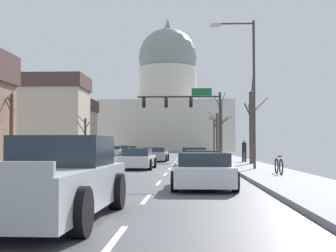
{
  "coord_description": "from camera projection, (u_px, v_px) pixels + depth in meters",
  "views": [
    {
      "loc": [
        4.62,
        -26.05,
        1.44
      ],
      "look_at": [
        1.76,
        39.54,
        4.05
      ],
      "focal_mm": 49.91,
      "sensor_mm": 36.0,
      "label": 1
    }
  ],
  "objects": [
    {
      "name": "bare_tree_00",
      "position": [
        214.0,
        135.0,
        78.16
      ],
      "size": [
        1.09,
        2.27,
        5.75
      ],
      "color": "#4C3D2D",
      "rests_on": "ground"
    },
    {
      "name": "signal_gantry",
      "position": [
        190.0,
        108.0,
        43.92
      ],
      "size": [
        7.91,
        0.41,
        6.62
      ],
      "color": "#28282D",
      "rests_on": "ground"
    },
    {
      "name": "sedan_oncoming_00",
      "position": [
        104.0,
        152.0,
        52.88
      ],
      "size": [
        2.09,
        4.42,
        1.17
      ],
      "color": "#1E7247",
      "rests_on": "ground"
    },
    {
      "name": "street_lamp_right",
      "position": [
        248.0,
        80.0,
        25.41
      ],
      "size": [
        2.43,
        0.24,
        8.08
      ],
      "color": "#333338",
      "rests_on": "ground"
    },
    {
      "name": "bare_tree_02",
      "position": [
        251.0,
        125.0,
        31.94
      ],
      "size": [
        1.89,
        1.97,
        5.85
      ],
      "color": "#4C3D2D",
      "rests_on": "ground"
    },
    {
      "name": "bicycle_parked",
      "position": [
        279.0,
        166.0,
        20.63
      ],
      "size": [
        0.12,
        1.77,
        0.85
      ],
      "color": "black",
      "rests_on": "ground"
    },
    {
      "name": "sedan_near_00",
      "position": [
        156.0,
        155.0,
        39.73
      ],
      "size": [
        2.18,
        4.49,
        1.2
      ],
      "color": "#9EA3A8",
      "rests_on": "ground"
    },
    {
      "name": "bare_tree_03",
      "position": [
        85.0,
        135.0,
        56.34
      ],
      "size": [
        1.38,
        2.53,
        4.84
      ],
      "color": "#423328",
      "rests_on": "ground"
    },
    {
      "name": "ground",
      "position": [
        106.0,
        170.0,
        26.15
      ],
      "size": [
        20.0,
        180.0,
        0.2
      ],
      "color": "#4A4A4F"
    },
    {
      "name": "sedan_oncoming_02",
      "position": [
        124.0,
        150.0,
        71.02
      ],
      "size": [
        1.96,
        4.22,
        1.28
      ],
      "color": "#1E7247",
      "rests_on": "ground"
    },
    {
      "name": "sedan_near_01",
      "position": [
        194.0,
        157.0,
        33.26
      ],
      "size": [
        2.11,
        4.61,
        1.24
      ],
      "color": "silver",
      "rests_on": "ground"
    },
    {
      "name": "pickup_truck_near_05",
      "position": [
        54.0,
        181.0,
        9.02
      ],
      "size": [
        2.31,
        5.43,
        1.62
      ],
      "color": "#ADB2B7",
      "rests_on": "ground"
    },
    {
      "name": "bare_tree_06",
      "position": [
        221.0,
        127.0,
        49.65
      ],
      "size": [
        2.15,
        2.4,
        7.0
      ],
      "color": "brown",
      "rests_on": "ground"
    },
    {
      "name": "flank_building_00",
      "position": [
        41.0,
        115.0,
        64.03
      ],
      "size": [
        12.66,
        7.67,
        10.88
      ],
      "color": "#B2A38E",
      "rests_on": "ground"
    },
    {
      "name": "sedan_near_02",
      "position": [
        138.0,
        159.0,
        27.45
      ],
      "size": [
        2.01,
        4.42,
        1.22
      ],
      "color": "silver",
      "rests_on": "ground"
    },
    {
      "name": "bare_tree_04",
      "position": [
        217.0,
        132.0,
        64.51
      ],
      "size": [
        2.25,
        1.67,
        5.96
      ],
      "color": "#4C3D2D",
      "rests_on": "ground"
    },
    {
      "name": "sedan_oncoming_01",
      "position": [
        114.0,
        151.0,
        61.48
      ],
      "size": [
        2.07,
        4.63,
        1.26
      ],
      "color": "silver",
      "rests_on": "ground"
    },
    {
      "name": "sedan_near_03",
      "position": [
        203.0,
        163.0,
        21.6
      ],
      "size": [
        2.05,
        4.6,
        1.17
      ],
      "color": "#9EA3A8",
      "rests_on": "ground"
    },
    {
      "name": "sedan_near_04",
      "position": [
        204.0,
        171.0,
        15.37
      ],
      "size": [
        2.07,
        4.26,
        1.17
      ],
      "color": "silver",
      "rests_on": "ground"
    },
    {
      "name": "pedestrian_00",
      "position": [
        244.0,
        149.0,
        35.2
      ],
      "size": [
        0.35,
        0.34,
        1.68
      ],
      "color": "black",
      "rests_on": "ground"
    },
    {
      "name": "capitol_building",
      "position": [
        168.0,
        104.0,
        105.13
      ],
      "size": [
        28.34,
        19.45,
        30.08
      ],
      "color": "beige",
      "rests_on": "ground"
    },
    {
      "name": "flank_building_02",
      "position": [
        54.0,
        126.0,
        76.5
      ],
      "size": [
        12.84,
        10.07,
        8.85
      ],
      "color": "tan",
      "rests_on": "ground"
    },
    {
      "name": "bare_tree_01",
      "position": [
        11.0,
        125.0,
        35.81
      ],
      "size": [
        1.24,
        1.84,
        5.28
      ],
      "color": "#4C3D2D",
      "rests_on": "ground"
    },
    {
      "name": "sedan_oncoming_03",
      "position": [
        131.0,
        150.0,
        79.4
      ],
      "size": [
        2.12,
        4.25,
        1.2
      ],
      "color": "silver",
      "rests_on": "ground"
    }
  ]
}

